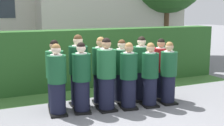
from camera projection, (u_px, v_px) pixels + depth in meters
ground_plane at (116, 109)px, 7.03m from camera, size 60.00×60.00×0.00m
student_front_row_0 at (57, 82)px, 6.51m from camera, size 0.41×0.49×1.58m
student_front_row_1 at (82, 79)px, 6.68m from camera, size 0.45×0.52×1.59m
student_front_row_2 at (106, 76)px, 6.81m from camera, size 0.44×0.53×1.68m
student_front_row_3 at (129, 77)px, 6.95m from camera, size 0.42×0.49×1.56m
student_front_row_4 at (150, 76)px, 7.12m from camera, size 0.41×0.51×1.53m
student_front_row_5 at (168, 75)px, 7.32m from camera, size 0.40×0.46×1.53m
student_rear_row_0 at (55, 76)px, 6.95m from camera, size 0.45×0.54×1.61m
student_rear_row_1 at (79, 72)px, 7.11m from camera, size 0.45×0.55×1.72m
student_rear_row_2 at (101, 72)px, 7.27m from camera, size 0.46×0.54×1.65m
student_rear_row_3 at (122, 72)px, 7.46m from camera, size 0.41×0.48×1.57m
student_rear_row_4 at (141, 70)px, 7.57m from camera, size 0.47×0.55×1.64m
student_in_red_blazer at (160, 70)px, 7.75m from camera, size 0.41×0.52×1.57m
hedge at (83, 58)px, 8.96m from camera, size 9.18×0.70×1.71m
lawn_strip at (93, 92)px, 8.39m from camera, size 9.18×0.90×0.01m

